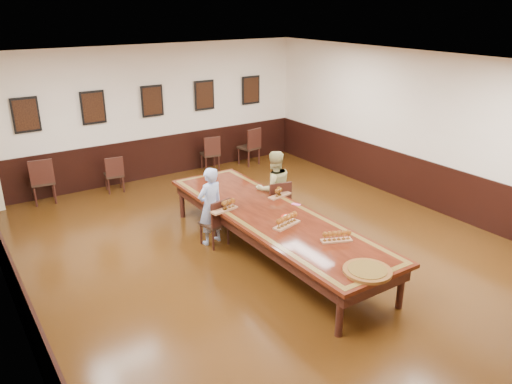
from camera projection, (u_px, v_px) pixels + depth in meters
floor at (272, 255)px, 8.66m from camera, size 8.00×10.00×0.02m
ceiling at (274, 65)px, 7.51m from camera, size 8.00×10.00×0.02m
wall_back at (152, 113)px, 11.98m from camera, size 8.00×0.02×3.20m
wall_left at (3, 224)px, 6.01m from camera, size 0.02×10.00×3.20m
wall_right at (433, 133)px, 10.17m from camera, size 0.02×10.00×3.20m
chair_man at (214, 221)px, 8.87m from camera, size 0.49×0.53×0.90m
chair_woman at (276, 203)px, 9.59m from camera, size 0.53×0.57×0.95m
spare_chair_a at (42, 180)px, 10.73m from camera, size 0.54×0.57×1.02m
spare_chair_b at (114, 173)px, 11.40m from camera, size 0.46×0.49×0.86m
spare_chair_c at (210, 153)px, 12.85m from camera, size 0.50×0.53×0.92m
spare_chair_d at (249, 146)px, 13.29m from camera, size 0.55×0.59×1.00m
person_man at (210, 206)px, 8.84m from camera, size 0.58×0.43×1.43m
person_woman at (274, 188)px, 9.58m from camera, size 0.84×0.71×1.49m
pink_phone at (296, 204)px, 8.80m from camera, size 0.13×0.17×0.01m
wainscoting at (272, 228)px, 8.48m from camera, size 8.00×10.00×1.00m
conference_table at (272, 222)px, 8.44m from camera, size 1.40×5.00×0.76m
posters at (152, 101)px, 11.82m from camera, size 6.14×0.04×0.74m
flight_a at (226, 206)px, 8.54m from camera, size 0.51×0.22×0.19m
flight_b at (279, 192)px, 9.14m from camera, size 0.50×0.24×0.18m
flight_c at (287, 221)px, 7.94m from camera, size 0.54×0.28×0.19m
flight_d at (337, 237)px, 7.43m from camera, size 0.49×0.32×0.18m
red_plate_grp at (287, 217)px, 8.28m from camera, size 0.21×0.21×0.03m
carved_platter at (367, 271)px, 6.60m from camera, size 0.83×0.83×0.05m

